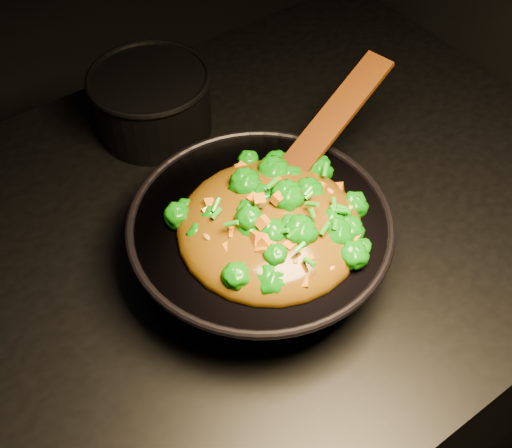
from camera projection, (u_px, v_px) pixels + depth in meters
stovetop at (256, 346)px, 1.39m from camera, size 1.20×0.90×0.90m
wok at (260, 244)px, 0.93m from camera, size 0.37×0.37×0.10m
stir_fry at (270, 209)px, 0.85m from camera, size 0.30×0.30×0.09m
spatula at (321, 133)px, 0.94m from camera, size 0.29×0.11×0.12m
back_pot at (152, 102)px, 1.13m from camera, size 0.23×0.23×0.12m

